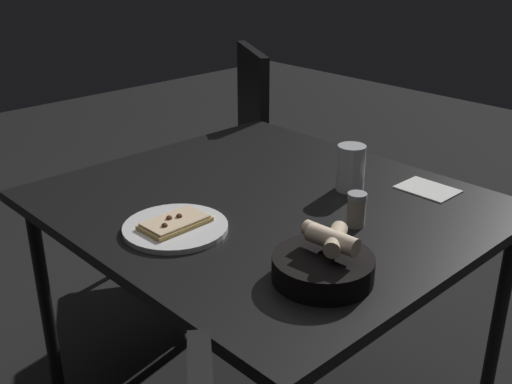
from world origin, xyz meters
TOP-DOWN VIEW (x-y plane):
  - dining_table at (0.00, 0.00)m, footprint 1.15×1.04m
  - pizza_plate at (0.02, 0.30)m, footprint 0.26×0.26m
  - bread_basket at (-0.39, 0.21)m, footprint 0.22×0.22m
  - beer_glass at (-0.12, -0.22)m, footprint 0.08×0.08m
  - pepper_shaker at (-0.27, -0.05)m, footprint 0.05×0.05m
  - napkin at (-0.27, -0.39)m, footprint 0.16×0.12m
  - chair_near at (0.80, -0.56)m, footprint 0.60×0.60m

SIDE VIEW (x-z plane):
  - chair_near at x=0.80m, z-range 0.05..1.02m
  - dining_table at x=0.00m, z-range 0.31..1.04m
  - napkin at x=-0.27m, z-range 0.73..0.73m
  - pizza_plate at x=0.02m, z-range 0.72..0.76m
  - bread_basket at x=-0.39m, z-range 0.71..0.82m
  - pepper_shaker at x=-0.27m, z-range 0.72..0.81m
  - beer_glass at x=-0.12m, z-range 0.72..0.85m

